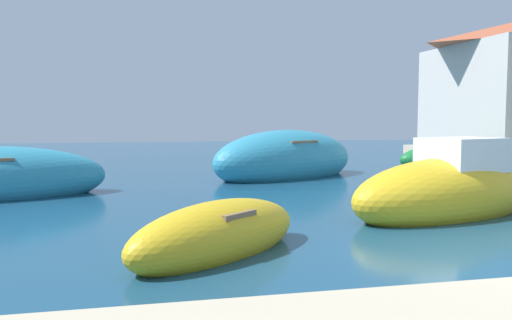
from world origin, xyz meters
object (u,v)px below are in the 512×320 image
at_px(moored_boat_1, 286,160).
at_px(moored_boat_6, 441,159).
at_px(moored_boat_5, 482,171).
at_px(moored_boat_0, 449,191).
at_px(moored_boat_4, 218,235).

height_order(moored_boat_1, moored_boat_6, moored_boat_1).
bearing_deg(moored_boat_1, moored_boat_5, -57.77).
relative_size(moored_boat_0, moored_boat_1, 0.82).
bearing_deg(moored_boat_5, moored_boat_4, -102.29).
bearing_deg(moored_boat_6, moored_boat_1, 14.99).
height_order(moored_boat_1, moored_boat_4, moored_boat_1).
bearing_deg(moored_boat_0, moored_boat_6, -138.48).
xyz_separation_m(moored_boat_4, moored_boat_6, (11.41, 12.20, 0.04)).
distance_m(moored_boat_0, moored_boat_4, 5.71).
bearing_deg(moored_boat_0, moored_boat_5, -148.91).
bearing_deg(moored_boat_0, moored_boat_4, 4.39).
relative_size(moored_boat_1, moored_boat_5, 2.08).
xyz_separation_m(moored_boat_1, moored_boat_5, (5.58, -3.18, -0.19)).
distance_m(moored_boat_1, moored_boat_6, 7.86).
bearing_deg(moored_boat_5, moored_boat_0, -89.58).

